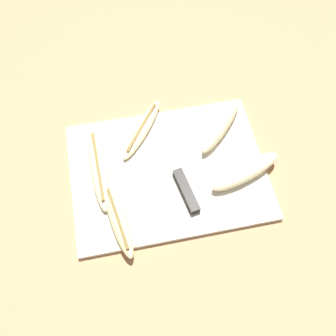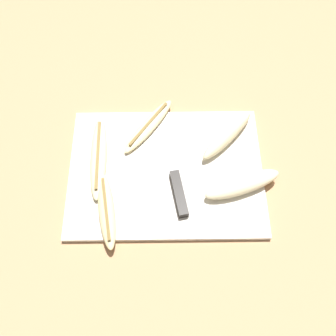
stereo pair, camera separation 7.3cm
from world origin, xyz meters
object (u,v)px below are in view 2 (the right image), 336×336
Objects in this scene: knife at (179,185)px; banana_soft_right at (101,157)px; banana_cream_curved at (229,135)px; banana_pale_long at (245,184)px; banana_mellow_near at (109,210)px; banana_ripe_center at (151,126)px.

knife is 0.18m from banana_soft_right.
knife is 0.16m from banana_cream_curved.
banana_cream_curved is at bearing 100.19° from banana_pale_long.
banana_cream_curved is at bearing 35.12° from knife.
banana_mellow_near is at bearing -169.40° from banana_pale_long.
banana_pale_long reaches higher than banana_ripe_center.
banana_soft_right is (-0.30, 0.07, -0.01)m from banana_pale_long.
banana_soft_right is 1.21× the size of banana_mellow_near.
banana_pale_long reaches higher than knife.
banana_mellow_near is (-0.26, -0.17, -0.01)m from banana_cream_curved.
banana_pale_long is 0.28m from banana_mellow_near.
banana_pale_long is 0.31m from banana_soft_right.
banana_soft_right is at bearing 147.70° from knife.
banana_soft_right is at bearing 101.38° from banana_mellow_near.
banana_soft_right and banana_mellow_near have the same top height.
banana_soft_right is 0.28m from banana_cream_curved.
banana_mellow_near is at bearing -111.73° from banana_ripe_center.
banana_pale_long is (0.13, -0.00, 0.01)m from knife.
knife is 1.61× the size of banana_cream_curved.
banana_soft_right is at bearing -142.87° from banana_ripe_center.
banana_pale_long is 1.21× the size of banana_cream_curved.
banana_ripe_center is at bearing 169.23° from banana_cream_curved.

